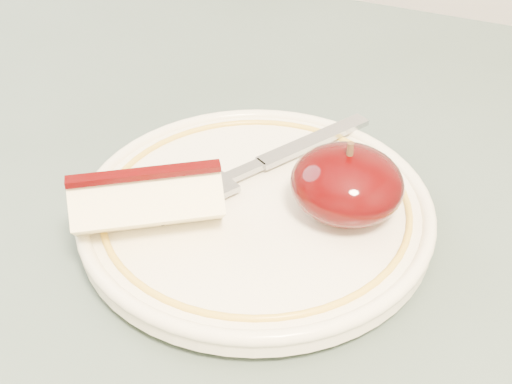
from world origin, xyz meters
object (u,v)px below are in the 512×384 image
at_px(table, 83,371).
at_px(apple_half, 347,184).
at_px(plate, 256,210).
at_px(fork, 259,165).

relative_size(table, apple_half, 13.31).
bearing_deg(plate, apple_half, 16.52).
xyz_separation_m(table, fork, (0.08, 0.12, 0.11)).
bearing_deg(table, plate, 44.22).
xyz_separation_m(table, plate, (0.09, 0.08, 0.10)).
bearing_deg(table, apple_half, 35.80).
height_order(table, apple_half, apple_half).
bearing_deg(plate, fork, 109.61).
bearing_deg(apple_half, plate, -163.48).
distance_m(table, plate, 0.16).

